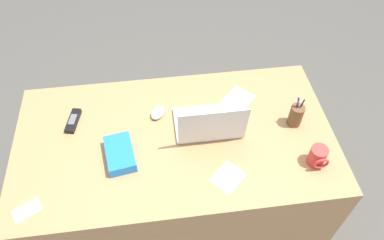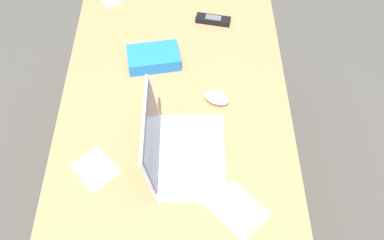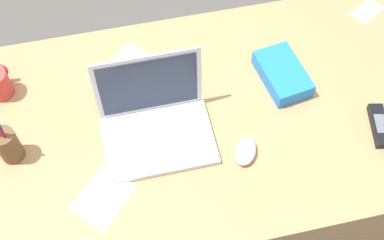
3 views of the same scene
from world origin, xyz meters
TOP-DOWN VIEW (x-y plane):
  - ground_plane at (0.00, 0.00)m, footprint 6.00×6.00m
  - desk at (0.00, 0.00)m, footprint 1.54×0.84m
  - laptop at (-0.17, -0.02)m, footprint 0.33×0.25m
  - computer_mouse at (0.07, -0.15)m, footprint 0.10×0.11m
  - cordless_phone at (0.49, -0.16)m, footprint 0.07×0.15m
  - snack_bag at (0.26, 0.08)m, footprint 0.15×0.22m
  - paper_note_left at (-0.21, 0.26)m, footprint 0.17×0.17m
  - paper_note_right at (-0.35, -0.20)m, footprint 0.20×0.20m

SIDE VIEW (x-z plane):
  - ground_plane at x=0.00m, z-range 0.00..0.00m
  - desk at x=0.00m, z-range 0.00..0.73m
  - paper_note_left at x=-0.21m, z-range 0.73..0.73m
  - paper_note_right at x=-0.35m, z-range 0.73..0.73m
  - cordless_phone at x=0.49m, z-range 0.73..0.76m
  - computer_mouse at x=0.07m, z-range 0.73..0.76m
  - snack_bag at x=0.26m, z-range 0.73..0.79m
  - laptop at x=-0.17m, z-range 0.66..0.90m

